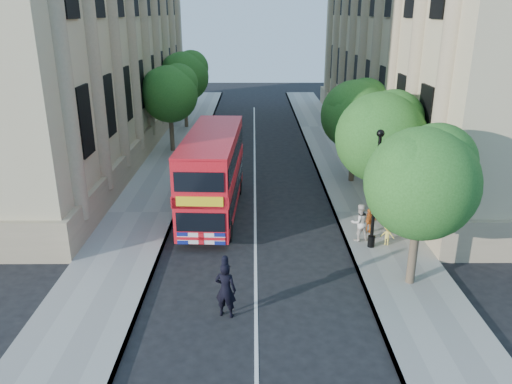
{
  "coord_description": "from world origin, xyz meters",
  "views": [
    {
      "loc": [
        -0.07,
        -13.46,
        9.68
      ],
      "look_at": [
        0.03,
        6.94,
        2.3
      ],
      "focal_mm": 35.0,
      "sensor_mm": 36.0,
      "label": 1
    }
  ],
  "objects_px": {
    "police_constable": "(226,290)",
    "woman_pedestrian": "(360,222)",
    "box_van": "(214,159)",
    "lamp_post": "(375,195)",
    "double_decker_bus": "(213,171)"
  },
  "relations": [
    {
      "from": "police_constable",
      "to": "box_van",
      "type": "bearing_deg",
      "value": -68.1
    },
    {
      "from": "box_van",
      "to": "police_constable",
      "type": "height_order",
      "value": "box_van"
    },
    {
      "from": "lamp_post",
      "to": "box_van",
      "type": "height_order",
      "value": "lamp_post"
    },
    {
      "from": "lamp_post",
      "to": "box_van",
      "type": "distance_m",
      "value": 12.37
    },
    {
      "from": "double_decker_bus",
      "to": "woman_pedestrian",
      "type": "xyz_separation_m",
      "value": [
        6.68,
        -3.38,
        -1.29
      ]
    },
    {
      "from": "box_van",
      "to": "woman_pedestrian",
      "type": "xyz_separation_m",
      "value": [
        7.08,
        -9.1,
        -0.28
      ]
    },
    {
      "from": "police_constable",
      "to": "woman_pedestrian",
      "type": "xyz_separation_m",
      "value": [
        5.6,
        5.66,
        -0.02
      ]
    },
    {
      "from": "lamp_post",
      "to": "woman_pedestrian",
      "type": "height_order",
      "value": "lamp_post"
    },
    {
      "from": "double_decker_bus",
      "to": "woman_pedestrian",
      "type": "bearing_deg",
      "value": -24.19
    },
    {
      "from": "lamp_post",
      "to": "police_constable",
      "type": "relative_size",
      "value": 2.59
    },
    {
      "from": "police_constable",
      "to": "woman_pedestrian",
      "type": "relative_size",
      "value": 1.17
    },
    {
      "from": "double_decker_bus",
      "to": "woman_pedestrian",
      "type": "distance_m",
      "value": 7.59
    },
    {
      "from": "lamp_post",
      "to": "box_van",
      "type": "relative_size",
      "value": 1.12
    },
    {
      "from": "lamp_post",
      "to": "police_constable",
      "type": "distance_m",
      "value": 7.96
    },
    {
      "from": "double_decker_bus",
      "to": "police_constable",
      "type": "distance_m",
      "value": 9.19
    }
  ]
}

